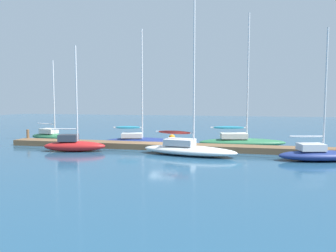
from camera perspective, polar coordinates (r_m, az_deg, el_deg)
ground_plane at (r=29.96m, az=-0.84°, el=-4.13°), size 120.00×120.00×0.00m
dock_pier at (r=29.92m, az=-0.84°, el=-3.62°), size 30.63×1.92×0.54m
dock_piling_near_end at (r=36.97m, az=-23.63°, el=-1.70°), size 0.28×0.28×1.44m
sailboat_0 at (r=38.04m, az=-19.85°, el=-1.65°), size 6.48×3.14×8.86m
sailboat_1 at (r=29.80m, az=-16.38°, el=-3.15°), size 5.64×2.69×9.31m
sailboat_2 at (r=32.99m, az=-5.35°, el=-2.32°), size 7.28×3.59×11.62m
sailboat_3 at (r=26.74m, az=3.50°, el=-3.92°), size 8.34×3.58×12.68m
sailboat_4 at (r=32.31m, az=12.86°, el=-2.51°), size 8.70×3.64×12.83m
sailboat_5 at (r=26.79m, az=25.11°, el=-4.45°), size 6.39×3.26×9.89m
mooring_buoy_orange at (r=36.03m, az=0.69°, el=-2.05°), size 0.70×0.70×0.70m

